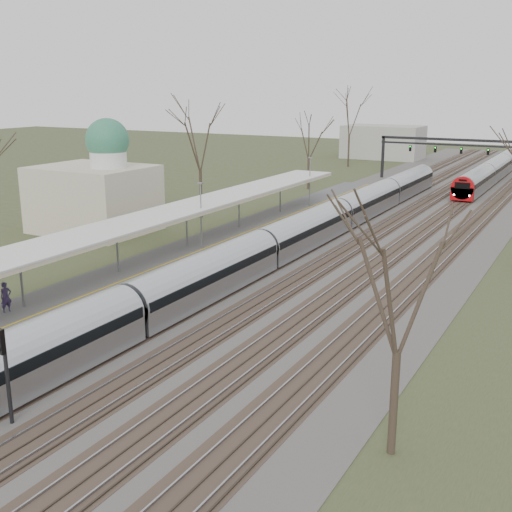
{
  "coord_description": "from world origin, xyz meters",
  "views": [
    {
      "loc": [
        18.62,
        -5.51,
        12.97
      ],
      "look_at": [
        -1.19,
        30.71,
        2.0
      ],
      "focal_mm": 45.0,
      "sensor_mm": 36.0,
      "label": 1
    }
  ],
  "objects_px": {
    "signal_post": "(4,362)",
    "train_far": "(502,164)",
    "passenger": "(6,297)",
    "train_near": "(304,231)"
  },
  "relations": [
    {
      "from": "train_near",
      "to": "passenger",
      "type": "relative_size",
      "value": 43.79
    },
    {
      "from": "train_near",
      "to": "signal_post",
      "type": "bearing_deg",
      "value": -86.82
    },
    {
      "from": "train_far",
      "to": "passenger",
      "type": "height_order",
      "value": "train_far"
    },
    {
      "from": "passenger",
      "to": "signal_post",
      "type": "height_order",
      "value": "signal_post"
    },
    {
      "from": "passenger",
      "to": "train_far",
      "type": "bearing_deg",
      "value": 3.71
    },
    {
      "from": "train_far",
      "to": "signal_post",
      "type": "xyz_separation_m",
      "value": [
        -5.25,
        -89.24,
        1.25
      ]
    },
    {
      "from": "train_far",
      "to": "train_near",
      "type": "bearing_deg",
      "value": -96.92
    },
    {
      "from": "passenger",
      "to": "signal_post",
      "type": "distance_m",
      "value": 11.13
    },
    {
      "from": "signal_post",
      "to": "train_far",
      "type": "bearing_deg",
      "value": 86.63
    },
    {
      "from": "train_far",
      "to": "passenger",
      "type": "xyz_separation_m",
      "value": [
        -13.68,
        -82.02,
        0.38
      ]
    }
  ]
}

